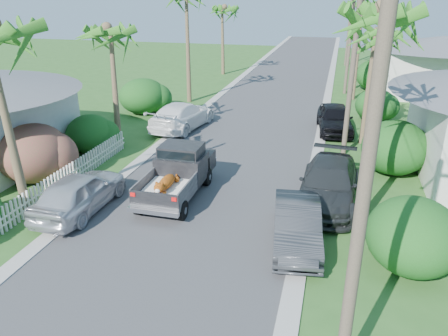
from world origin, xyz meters
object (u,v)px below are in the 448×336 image
(parked_car_rm, at_px, (329,184))
(palm_r_b, at_px, (376,33))
(house_right_far, at_px, (440,68))
(utility_pole_b, at_px, (353,65))
(utility_pole_a, at_px, (364,195))
(palm_l_b, at_px, (109,28))
(parked_car_lf, at_px, (182,116))
(parked_car_ln, at_px, (80,193))
(palm_l_d, at_px, (223,7))
(utility_pole_d, at_px, (349,23))
(utility_pole_c, at_px, (350,36))
(palm_r_a, at_px, (389,10))
(parked_car_rn, at_px, (297,225))
(parked_car_rf, at_px, (335,119))
(palm_r_d, at_px, (361,3))
(pickup_truck, at_px, (180,171))

(parked_car_rm, xyz_separation_m, palm_r_b, (1.60, 7.96, 5.15))
(house_right_far, height_order, utility_pole_b, utility_pole_b)
(parked_car_rm, relative_size, utility_pole_a, 0.61)
(palm_l_b, bearing_deg, parked_car_lf, 49.88)
(parked_car_ln, distance_m, utility_pole_a, 12.06)
(palm_l_d, relative_size, utility_pole_d, 0.86)
(parked_car_lf, xyz_separation_m, palm_r_b, (10.73, -0.17, 5.14))
(house_right_far, xyz_separation_m, utility_pole_c, (-7.40, -2.00, 2.48))
(parked_car_rm, bearing_deg, palm_r_a, -35.44)
(parked_car_rm, relative_size, utility_pole_c, 0.61)
(house_right_far, bearing_deg, parked_car_rn, -108.59)
(parked_car_rf, height_order, house_right_far, house_right_far)
(parked_car_rf, xyz_separation_m, utility_pole_a, (0.60, -18.88, 3.78))
(palm_r_d, bearing_deg, parked_car_rn, -93.77)
(parked_car_lf, height_order, palm_l_d, palm_l_d)
(palm_r_d, distance_m, utility_pole_c, 12.22)
(parked_car_rm, distance_m, utility_pole_a, 9.82)
(utility_pole_a, relative_size, utility_pole_d, 1.00)
(utility_pole_d, bearing_deg, utility_pole_a, -90.00)
(palm_r_a, xyz_separation_m, utility_pole_d, (-0.70, 37.00, -2.82))
(utility_pole_d, bearing_deg, parked_car_rf, -91.32)
(parked_car_ln, xyz_separation_m, utility_pole_c, (9.84, 24.17, 3.81))
(parked_car_rn, xyz_separation_m, house_right_far, (8.90, 26.47, 1.41))
(pickup_truck, height_order, parked_car_rm, pickup_truck)
(parked_car_ln, distance_m, house_right_far, 31.36)
(utility_pole_c, bearing_deg, palm_l_b, -127.78)
(house_right_far, relative_size, utility_pole_a, 1.00)
(parked_car_rf, bearing_deg, palm_r_d, 79.27)
(parked_car_rm, distance_m, utility_pole_d, 36.17)
(parked_car_ln, relative_size, utility_pole_b, 0.51)
(utility_pole_b, bearing_deg, parked_car_rn, -99.03)
(parked_car_rn, relative_size, utility_pole_c, 0.48)
(parked_car_ln, height_order, parked_car_lf, parked_car_lf)
(parked_car_lf, distance_m, palm_r_a, 15.38)
(pickup_truck, distance_m, palm_l_b, 9.52)
(parked_car_ln, distance_m, utility_pole_b, 13.98)
(parked_car_ln, height_order, palm_r_b, palm_r_b)
(palm_r_a, distance_m, utility_pole_c, 22.19)
(pickup_truck, distance_m, utility_pole_d, 37.39)
(utility_pole_c, bearing_deg, utility_pole_a, -90.00)
(palm_l_b, bearing_deg, utility_pole_c, 52.22)
(utility_pole_c, bearing_deg, parked_car_ln, -112.16)
(parked_car_lf, distance_m, utility_pole_d, 29.72)
(palm_r_b, height_order, utility_pole_a, utility_pole_a)
(utility_pole_a, bearing_deg, parked_car_rf, 91.82)
(pickup_truck, xyz_separation_m, palm_l_d, (-5.42, 27.62, 5.43))
(parked_car_rn, distance_m, parked_car_rf, 13.38)
(parked_car_rn, height_order, house_right_far, house_right_far)
(palm_l_b, bearing_deg, house_right_far, 42.27)
(parked_car_lf, bearing_deg, pickup_truck, 117.05)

